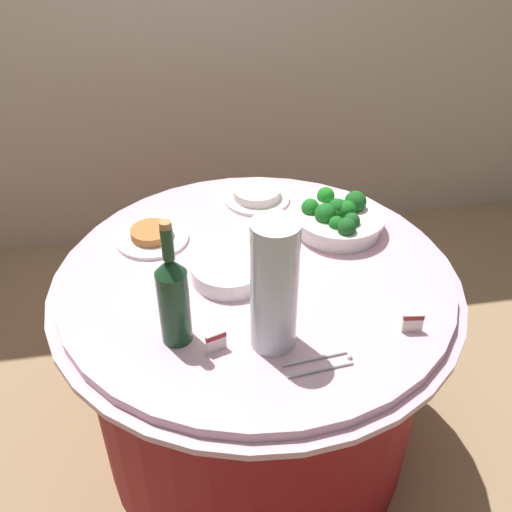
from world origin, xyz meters
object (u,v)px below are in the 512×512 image
object	(u,v)px
decorative_fruit_vase	(274,293)
serving_tongs	(321,363)
broccoli_bowl	(338,218)
label_placard_mid	(283,247)
plate_stack	(229,271)
label_placard_rear	(216,341)
label_placard_front	(413,322)
wine_bottle	(173,297)
food_plate_peanuts	(152,236)
food_plate_rice	(257,195)

from	to	relation	value
decorative_fruit_vase	serving_tongs	bearing A→B (deg)	-44.90
broccoli_bowl	label_placard_mid	bearing A→B (deg)	-152.88
plate_stack	label_placard_rear	xyz separation A→B (m)	(-0.07, -0.27, 0.01)
serving_tongs	label_placard_front	world-z (taller)	label_placard_front
label_placard_mid	broccoli_bowl	bearing A→B (deg)	27.12
wine_bottle	plate_stack	bearing A→B (deg)	53.76
decorative_fruit_vase	label_placard_rear	distance (m)	0.18
broccoli_bowl	label_placard_rear	bearing A→B (deg)	-133.72
food_plate_peanuts	label_placard_mid	bearing A→B (deg)	-21.66
label_placard_front	label_placard_rear	bearing A→B (deg)	178.04
label_placard_rear	label_placard_front	bearing A→B (deg)	-1.96
decorative_fruit_vase	label_placard_rear	xyz separation A→B (m)	(-0.14, -0.01, -0.12)
serving_tongs	food_plate_peanuts	world-z (taller)	food_plate_peanuts
broccoli_bowl	serving_tongs	bearing A→B (deg)	-110.18
decorative_fruit_vase	label_placard_front	distance (m)	0.37
serving_tongs	label_placard_front	bearing A→B (deg)	15.65
label_placard_mid	decorative_fruit_vase	bearing A→B (deg)	-105.78
wine_bottle	label_placard_front	xyz separation A→B (m)	(0.57, -0.08, -0.10)
serving_tongs	food_plate_peanuts	xyz separation A→B (m)	(-0.37, 0.58, 0.01)
plate_stack	serving_tongs	xyz separation A→B (m)	(0.16, -0.36, -0.02)
wine_bottle	label_placard_front	size ratio (longest dim) A/B	6.11
label_placard_mid	label_placard_front	bearing A→B (deg)	-55.87
serving_tongs	broccoli_bowl	bearing A→B (deg)	69.82
decorative_fruit_vase	plate_stack	bearing A→B (deg)	104.83
serving_tongs	food_plate_peanuts	bearing A→B (deg)	122.41
broccoli_bowl	plate_stack	size ratio (longest dim) A/B	1.33
plate_stack	label_placard_mid	xyz separation A→B (m)	(0.17, 0.08, 0.01)
wine_bottle	decorative_fruit_vase	bearing A→B (deg)	-12.71
food_plate_rice	label_placard_front	bearing A→B (deg)	-68.93
plate_stack	wine_bottle	distance (m)	0.28
decorative_fruit_vase	label_placard_rear	bearing A→B (deg)	-176.80
food_plate_rice	food_plate_peanuts	bearing A→B (deg)	-153.07
plate_stack	food_plate_peanuts	bearing A→B (deg)	132.52
wine_bottle	food_plate_rice	size ratio (longest dim) A/B	1.53
decorative_fruit_vase	serving_tongs	distance (m)	0.20
wine_bottle	label_placard_rear	world-z (taller)	wine_bottle
decorative_fruit_vase	label_placard_rear	size ratio (longest dim) A/B	6.18
food_plate_peanuts	food_plate_rice	bearing A→B (deg)	26.93
serving_tongs	label_placard_rear	size ratio (longest dim) A/B	3.05
plate_stack	wine_bottle	world-z (taller)	wine_bottle
serving_tongs	label_placard_mid	xyz separation A→B (m)	(0.00, 0.43, 0.03)
label_placard_rear	serving_tongs	bearing A→B (deg)	-20.41
serving_tongs	label_placard_rear	bearing A→B (deg)	159.59
broccoli_bowl	label_placard_rear	size ratio (longest dim) A/B	5.09
label_placard_mid	label_placard_rear	size ratio (longest dim) A/B	1.00
plate_stack	wine_bottle	size ratio (longest dim) A/B	0.62
serving_tongs	food_plate_rice	world-z (taller)	food_plate_rice
label_placard_front	wine_bottle	bearing A→B (deg)	172.48
decorative_fruit_vase	serving_tongs	xyz separation A→B (m)	(0.09, -0.09, -0.15)
plate_stack	food_plate_rice	size ratio (longest dim) A/B	0.95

